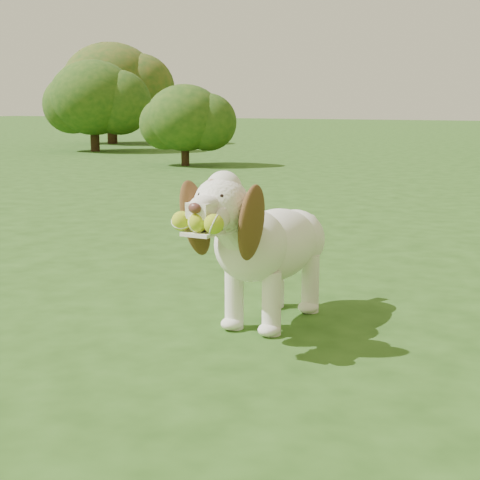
% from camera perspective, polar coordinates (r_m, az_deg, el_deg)
% --- Properties ---
extents(ground, '(80.00, 80.00, 0.00)m').
position_cam_1_polar(ground, '(3.11, -8.33, -7.11)').
color(ground, '#234513').
rests_on(ground, ground).
extents(dog, '(0.37, 1.06, 0.69)m').
position_cam_1_polar(dog, '(3.10, 1.95, -0.06)').
color(dog, white).
rests_on(dog, ground).
extents(shrub_a, '(1.19, 1.19, 1.23)m').
position_cam_1_polar(shrub_a, '(11.32, -4.31, 9.43)').
color(shrub_a, '#382314').
rests_on(shrub_a, ground).
extents(shrub_e, '(1.72, 1.72, 1.78)m').
position_cam_1_polar(shrub_e, '(14.97, -11.30, 10.77)').
color(shrub_e, '#382314').
rests_on(shrub_e, ground).
extents(shrub_g, '(2.27, 2.27, 2.35)m').
position_cam_1_polar(shrub_g, '(17.83, -9.99, 11.82)').
color(shrub_g, '#382314').
rests_on(shrub_g, ground).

